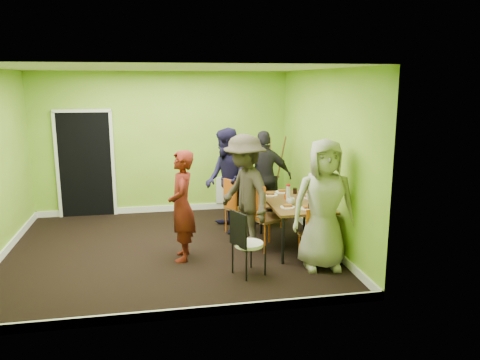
{
  "coord_description": "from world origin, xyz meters",
  "views": [
    {
      "loc": [
        -0.19,
        -7.1,
        2.63
      ],
      "look_at": [
        1.14,
        0.0,
        1.08
      ],
      "focal_mm": 35.0,
      "sensor_mm": 36.0,
      "label": 1
    }
  ],
  "objects_px": {
    "dining_table": "(295,204)",
    "chair_left_near": "(263,213)",
    "person_left_near": "(245,193)",
    "orange_bottle": "(285,197)",
    "thermos": "(288,193)",
    "easel": "(269,175)",
    "chair_left_far": "(236,203)",
    "chair_back_end": "(268,191)",
    "chair_bentwood": "(245,240)",
    "person_front_end": "(324,205)",
    "blue_bottle": "(313,198)",
    "person_standing": "(182,206)",
    "person_left_far": "(227,180)",
    "person_back_end": "(264,178)",
    "chair_front_end": "(314,232)"
  },
  "relations": [
    {
      "from": "orange_bottle",
      "to": "person_left_near",
      "type": "height_order",
      "value": "person_left_near"
    },
    {
      "from": "easel",
      "to": "person_standing",
      "type": "height_order",
      "value": "person_standing"
    },
    {
      "from": "chair_left_far",
      "to": "person_front_end",
      "type": "distance_m",
      "value": 1.97
    },
    {
      "from": "thermos",
      "to": "person_back_end",
      "type": "bearing_deg",
      "value": 93.73
    },
    {
      "from": "dining_table",
      "to": "blue_bottle",
      "type": "bearing_deg",
      "value": -50.12
    },
    {
      "from": "person_left_near",
      "to": "person_back_end",
      "type": "relative_size",
      "value": 1.05
    },
    {
      "from": "person_left_far",
      "to": "person_left_near",
      "type": "height_order",
      "value": "person_left_far"
    },
    {
      "from": "easel",
      "to": "blue_bottle",
      "type": "bearing_deg",
      "value": -86.33
    },
    {
      "from": "chair_bentwood",
      "to": "chair_left_near",
      "type": "bearing_deg",
      "value": 128.48
    },
    {
      "from": "chair_left_near",
      "to": "person_left_near",
      "type": "distance_m",
      "value": 0.43
    },
    {
      "from": "person_left_far",
      "to": "person_back_end",
      "type": "relative_size",
      "value": 1.06
    },
    {
      "from": "chair_front_end",
      "to": "blue_bottle",
      "type": "xyz_separation_m",
      "value": [
        0.14,
        0.5,
        0.37
      ]
    },
    {
      "from": "dining_table",
      "to": "chair_bentwood",
      "type": "xyz_separation_m",
      "value": [
        -1.01,
        -0.99,
        -0.19
      ]
    },
    {
      "from": "easel",
      "to": "orange_bottle",
      "type": "bearing_deg",
      "value": -96.0
    },
    {
      "from": "orange_bottle",
      "to": "person_front_end",
      "type": "xyz_separation_m",
      "value": [
        0.25,
        -1.06,
        0.14
      ]
    },
    {
      "from": "chair_front_end",
      "to": "person_left_far",
      "type": "xyz_separation_m",
      "value": [
        -1.01,
        1.74,
        0.44
      ]
    },
    {
      "from": "thermos",
      "to": "person_left_near",
      "type": "height_order",
      "value": "person_left_near"
    },
    {
      "from": "thermos",
      "to": "person_left_near",
      "type": "relative_size",
      "value": 0.13
    },
    {
      "from": "chair_front_end",
      "to": "person_left_far",
      "type": "bearing_deg",
      "value": 118.72
    },
    {
      "from": "easel",
      "to": "person_left_near",
      "type": "bearing_deg",
      "value": -114.62
    },
    {
      "from": "chair_back_end",
      "to": "person_left_near",
      "type": "xyz_separation_m",
      "value": [
        -0.67,
        -1.2,
        0.28
      ]
    },
    {
      "from": "chair_left_far",
      "to": "person_front_end",
      "type": "relative_size",
      "value": 0.53
    },
    {
      "from": "chair_left_far",
      "to": "person_left_near",
      "type": "relative_size",
      "value": 0.54
    },
    {
      "from": "person_front_end",
      "to": "easel",
      "type": "bearing_deg",
      "value": 97.66
    },
    {
      "from": "thermos",
      "to": "orange_bottle",
      "type": "height_order",
      "value": "thermos"
    },
    {
      "from": "chair_left_far",
      "to": "person_standing",
      "type": "height_order",
      "value": "person_standing"
    },
    {
      "from": "easel",
      "to": "orange_bottle",
      "type": "xyz_separation_m",
      "value": [
        -0.19,
        -1.8,
        0.02
      ]
    },
    {
      "from": "person_standing",
      "to": "person_left_far",
      "type": "relative_size",
      "value": 0.9
    },
    {
      "from": "orange_bottle",
      "to": "chair_back_end",
      "type": "bearing_deg",
      "value": 90.82
    },
    {
      "from": "dining_table",
      "to": "person_front_end",
      "type": "bearing_deg",
      "value": -81.8
    },
    {
      "from": "dining_table",
      "to": "chair_front_end",
      "type": "height_order",
      "value": "chair_front_end"
    },
    {
      "from": "person_left_far",
      "to": "chair_back_end",
      "type": "bearing_deg",
      "value": 99.08
    },
    {
      "from": "person_standing",
      "to": "person_front_end",
      "type": "relative_size",
      "value": 0.89
    },
    {
      "from": "person_left_near",
      "to": "person_front_end",
      "type": "height_order",
      "value": "person_front_end"
    },
    {
      "from": "dining_table",
      "to": "orange_bottle",
      "type": "relative_size",
      "value": 19.02
    },
    {
      "from": "chair_bentwood",
      "to": "chair_left_far",
      "type": "bearing_deg",
      "value": 149.0
    },
    {
      "from": "orange_bottle",
      "to": "person_standing",
      "type": "relative_size",
      "value": 0.05
    },
    {
      "from": "chair_left_far",
      "to": "chair_front_end",
      "type": "height_order",
      "value": "chair_left_far"
    },
    {
      "from": "easel",
      "to": "chair_left_far",
      "type": "bearing_deg",
      "value": -126.94
    },
    {
      "from": "chair_front_end",
      "to": "person_standing",
      "type": "relative_size",
      "value": 0.52
    },
    {
      "from": "dining_table",
      "to": "chair_left_near",
      "type": "height_order",
      "value": "chair_left_near"
    },
    {
      "from": "chair_left_near",
      "to": "person_standing",
      "type": "relative_size",
      "value": 0.65
    },
    {
      "from": "chair_front_end",
      "to": "chair_bentwood",
      "type": "xyz_separation_m",
      "value": [
        -1.07,
        -0.24,
        0.03
      ]
    },
    {
      "from": "thermos",
      "to": "blue_bottle",
      "type": "relative_size",
      "value": 1.23
    },
    {
      "from": "chair_left_near",
      "to": "easel",
      "type": "xyz_separation_m",
      "value": [
        0.6,
        2.0,
        0.17
      ]
    },
    {
      "from": "blue_bottle",
      "to": "person_left_near",
      "type": "xyz_separation_m",
      "value": [
        -1.02,
        0.29,
        0.07
      ]
    },
    {
      "from": "person_left_near",
      "to": "person_front_end",
      "type": "xyz_separation_m",
      "value": [
        0.94,
        -0.95,
        0.01
      ]
    },
    {
      "from": "chair_left_near",
      "to": "person_left_far",
      "type": "distance_m",
      "value": 1.15
    },
    {
      "from": "chair_back_end",
      "to": "chair_bentwood",
      "type": "distance_m",
      "value": 2.4
    },
    {
      "from": "chair_back_end",
      "to": "person_left_near",
      "type": "height_order",
      "value": "person_left_near"
    }
  ]
}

